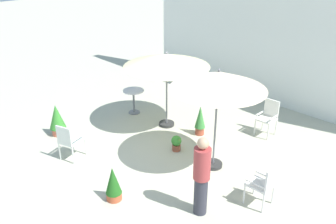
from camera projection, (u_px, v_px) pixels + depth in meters
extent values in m
plane|color=#B8B59F|center=(158.00, 150.00, 8.99)|extent=(60.00, 60.00, 0.00)
cube|color=white|center=(271.00, 22.00, 10.94)|extent=(9.43, 0.30, 5.15)
cylinder|color=#2D2D2D|center=(167.00, 124.00, 10.21)|extent=(0.44, 0.44, 0.08)
cylinder|color=slate|center=(167.00, 91.00, 9.78)|extent=(0.04, 0.04, 2.12)
cone|color=beige|center=(167.00, 60.00, 9.40)|extent=(2.35, 2.35, 0.34)
sphere|color=slate|center=(167.00, 53.00, 9.32)|extent=(0.06, 0.06, 0.06)
cylinder|color=#2D2D2D|center=(213.00, 164.00, 8.31)|extent=(0.44, 0.44, 0.08)
cylinder|color=slate|center=(216.00, 122.00, 7.83)|extent=(0.04, 0.04, 2.34)
cone|color=beige|center=(218.00, 80.00, 7.42)|extent=(2.09, 2.09, 0.38)
sphere|color=slate|center=(219.00, 70.00, 7.32)|extent=(0.06, 0.06, 0.06)
cylinder|color=silver|center=(133.00, 91.00, 10.68)|extent=(0.64, 0.64, 0.02)
cylinder|color=slate|center=(134.00, 102.00, 10.84)|extent=(0.06, 0.06, 0.73)
cylinder|color=slate|center=(134.00, 112.00, 10.98)|extent=(0.35, 0.35, 0.03)
cube|color=silver|center=(72.00, 140.00, 8.48)|extent=(0.59, 0.62, 0.04)
cube|color=silver|center=(64.00, 136.00, 8.20)|extent=(0.42, 0.18, 0.44)
cube|color=silver|center=(78.00, 138.00, 8.35)|extent=(0.18, 0.44, 0.03)
cube|color=silver|center=(65.00, 134.00, 8.52)|extent=(0.18, 0.44, 0.03)
cylinder|color=silver|center=(86.00, 147.00, 8.69)|extent=(0.04, 0.04, 0.45)
cylinder|color=silver|center=(73.00, 143.00, 8.86)|extent=(0.04, 0.04, 0.45)
cylinder|color=silver|center=(73.00, 156.00, 8.32)|extent=(0.04, 0.04, 0.45)
cylinder|color=silver|center=(60.00, 151.00, 8.49)|extent=(0.04, 0.04, 0.45)
cube|color=white|center=(266.00, 119.00, 9.51)|extent=(0.45, 0.46, 0.04)
cube|color=white|center=(272.00, 108.00, 9.53)|extent=(0.42, 0.05, 0.49)
cube|color=white|center=(260.00, 113.00, 9.58)|extent=(0.05, 0.40, 0.03)
cube|color=white|center=(274.00, 117.00, 9.33)|extent=(0.05, 0.40, 0.03)
cylinder|color=white|center=(255.00, 127.00, 9.61)|extent=(0.04, 0.04, 0.46)
cylinder|color=white|center=(268.00, 132.00, 9.35)|extent=(0.04, 0.04, 0.46)
cylinder|color=white|center=(263.00, 122.00, 9.87)|extent=(0.04, 0.04, 0.46)
cylinder|color=white|center=(276.00, 127.00, 9.61)|extent=(0.04, 0.04, 0.46)
cube|color=white|center=(260.00, 184.00, 6.92)|extent=(0.48, 0.44, 0.04)
cube|color=white|center=(271.00, 178.00, 6.69)|extent=(0.06, 0.40, 0.46)
cube|color=white|center=(266.00, 175.00, 7.00)|extent=(0.41, 0.06, 0.03)
cube|color=white|center=(255.00, 184.00, 6.75)|extent=(0.41, 0.06, 0.03)
cylinder|color=white|center=(254.00, 185.00, 7.28)|extent=(0.04, 0.04, 0.44)
cylinder|color=white|center=(244.00, 194.00, 7.03)|extent=(0.04, 0.04, 0.44)
cylinder|color=white|center=(273.00, 194.00, 7.02)|extent=(0.04, 0.04, 0.44)
cylinder|color=white|center=(263.00, 204.00, 6.77)|extent=(0.04, 0.04, 0.44)
cylinder|color=#994C35|center=(176.00, 147.00, 8.93)|extent=(0.22, 0.22, 0.17)
cylinder|color=#382819|center=(176.00, 145.00, 8.90)|extent=(0.19, 0.19, 0.02)
sphere|color=#398B30|center=(176.00, 141.00, 8.85)|extent=(0.26, 0.26, 0.26)
sphere|color=#E54F30|center=(178.00, 138.00, 8.90)|extent=(0.07, 0.07, 0.07)
sphere|color=#E54F30|center=(179.00, 140.00, 8.77)|extent=(0.06, 0.06, 0.06)
sphere|color=#E54F30|center=(180.00, 140.00, 8.85)|extent=(0.05, 0.05, 0.05)
sphere|color=#E54F30|center=(174.00, 137.00, 8.89)|extent=(0.05, 0.05, 0.05)
cylinder|color=#A64A32|center=(200.00, 131.00, 9.69)|extent=(0.24, 0.24, 0.22)
cylinder|color=#382819|center=(200.00, 127.00, 9.65)|extent=(0.21, 0.21, 0.02)
cone|color=#3B853C|center=(200.00, 117.00, 9.51)|extent=(0.29, 0.29, 0.63)
cylinder|color=#CD654B|center=(59.00, 131.00, 9.68)|extent=(0.35, 0.35, 0.21)
cylinder|color=#382819|center=(58.00, 128.00, 9.64)|extent=(0.31, 0.31, 0.02)
cone|color=#35832D|center=(57.00, 117.00, 9.49)|extent=(0.44, 0.44, 0.68)
cylinder|color=#C05634|center=(114.00, 196.00, 7.20)|extent=(0.32, 0.32, 0.16)
cylinder|color=#382819|center=(114.00, 193.00, 7.17)|extent=(0.28, 0.28, 0.02)
cone|color=#215D1B|center=(113.00, 180.00, 7.04)|extent=(0.33, 0.33, 0.60)
cylinder|color=#33333D|center=(201.00, 195.00, 6.71)|extent=(0.26, 0.26, 0.80)
cylinder|color=#AA3C3C|center=(202.00, 164.00, 6.41)|extent=(0.43, 0.43, 0.63)
sphere|color=tan|center=(203.00, 143.00, 6.23)|extent=(0.22, 0.22, 0.22)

